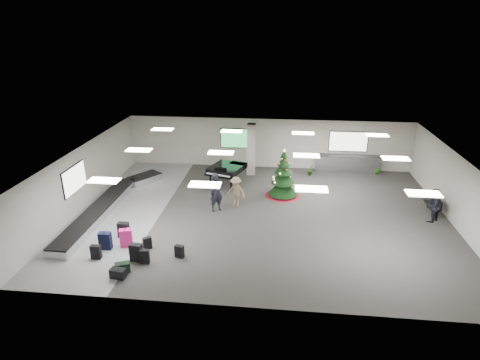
# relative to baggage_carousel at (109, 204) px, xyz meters

# --- Properties ---
(ground) EXTENTS (18.00, 18.00, 0.00)m
(ground) POSITION_rel_baggage_carousel_xyz_m (7.84, 0.08, -0.21)
(ground) COLOR #33312E
(ground) RESTS_ON ground
(room_envelope) EXTENTS (18.02, 14.02, 3.21)m
(room_envelope) POSITION_rel_baggage_carousel_xyz_m (7.46, 0.75, 2.12)
(room_envelope) COLOR beige
(room_envelope) RESTS_ON ground
(baggage_carousel) EXTENTS (2.28, 9.71, 0.43)m
(baggage_carousel) POSITION_rel_baggage_carousel_xyz_m (0.00, 0.00, 0.00)
(baggage_carousel) COLOR silver
(baggage_carousel) RESTS_ON ground
(service_counter) EXTENTS (4.05, 0.65, 1.08)m
(service_counter) POSITION_rel_baggage_carousel_xyz_m (12.84, 6.73, 0.33)
(service_counter) COLOR silver
(service_counter) RESTS_ON ground
(suitcase_0) EXTENTS (0.50, 0.31, 0.77)m
(suitcase_0) POSITION_rel_baggage_carousel_xyz_m (3.10, -4.58, 0.16)
(suitcase_0) COLOR black
(suitcase_0) RESTS_ON ground
(suitcase_1) EXTENTS (0.40, 0.24, 0.61)m
(suitcase_1) POSITION_rel_baggage_carousel_xyz_m (3.47, -4.70, 0.08)
(suitcase_1) COLOR black
(suitcase_1) RESTS_ON ground
(pink_suitcase) EXTENTS (0.57, 0.42, 0.82)m
(pink_suitcase) POSITION_rel_baggage_carousel_xyz_m (2.30, -3.56, 0.19)
(pink_suitcase) COLOR #D41B73
(pink_suitcase) RESTS_ON ground
(suitcase_3) EXTENTS (0.40, 0.36, 0.54)m
(suitcase_3) POSITION_rel_baggage_carousel_xyz_m (3.24, -3.64, 0.05)
(suitcase_3) COLOR black
(suitcase_3) RESTS_ON ground
(navy_suitcase) EXTENTS (0.51, 0.31, 0.78)m
(navy_suitcase) POSITION_rel_baggage_carousel_xyz_m (1.51, -3.85, 0.17)
(navy_suitcase) COLOR black
(navy_suitcase) RESTS_ON ground
(suitcase_5) EXTENTS (0.40, 0.23, 0.61)m
(suitcase_5) POSITION_rel_baggage_carousel_xyz_m (1.43, -4.59, 0.08)
(suitcase_5) COLOR black
(suitcase_5) RESTS_ON ground
(green_duffel) EXTENTS (0.64, 0.49, 0.40)m
(green_duffel) POSITION_rel_baggage_carousel_xyz_m (2.83, -5.38, -0.02)
(green_duffel) COLOR black
(green_duffel) RESTS_ON ground
(suitcase_7) EXTENTS (0.40, 0.29, 0.55)m
(suitcase_7) POSITION_rel_baggage_carousel_xyz_m (4.74, -4.15, 0.05)
(suitcase_7) COLOR black
(suitcase_7) RESTS_ON ground
(suitcase_8) EXTENTS (0.48, 0.28, 0.72)m
(suitcase_8) POSITION_rel_baggage_carousel_xyz_m (1.89, -2.80, 0.14)
(suitcase_8) COLOR black
(suitcase_8) RESTS_ON ground
(black_duffel) EXTENTS (0.60, 0.38, 0.39)m
(black_duffel) POSITION_rel_baggage_carousel_xyz_m (2.81, -5.76, -0.03)
(black_duffel) COLOR black
(black_duffel) RESTS_ON ground
(christmas_tree) EXTENTS (1.90, 1.90, 2.72)m
(christmas_tree) POSITION_rel_baggage_carousel_xyz_m (8.84, 2.53, 0.72)
(christmas_tree) COLOR maroon
(christmas_tree) RESTS_ON ground
(grand_piano) EXTENTS (2.28, 2.61, 1.26)m
(grand_piano) POSITION_rel_baggage_carousel_xyz_m (5.52, 3.93, 0.68)
(grand_piano) COLOR black
(grand_piano) RESTS_ON ground
(bench) EXTENTS (0.46, 1.31, 0.83)m
(bench) POSITION_rel_baggage_carousel_xyz_m (16.37, 1.25, 0.25)
(bench) COLOR black
(bench) RESTS_ON ground
(traveler_a) EXTENTS (0.87, 0.82, 2.00)m
(traveler_a) POSITION_rel_baggage_carousel_xyz_m (5.55, 0.29, 0.79)
(traveler_a) COLOR black
(traveler_a) RESTS_ON ground
(traveler_b) EXTENTS (1.16, 0.87, 1.59)m
(traveler_b) POSITION_rel_baggage_carousel_xyz_m (6.45, 0.95, 0.58)
(traveler_b) COLOR #897454
(traveler_b) RESTS_ON ground
(traveler_bench) EXTENTS (1.02, 1.01, 1.66)m
(traveler_bench) POSITION_rel_baggage_carousel_xyz_m (15.91, 0.23, 0.62)
(traveler_bench) COLOR black
(traveler_bench) RESTS_ON ground
(potted_plant_left) EXTENTS (0.55, 0.54, 0.78)m
(potted_plant_left) POSITION_rel_baggage_carousel_xyz_m (10.53, 5.84, 0.18)
(potted_plant_left) COLOR #163812
(potted_plant_left) RESTS_ON ground
(potted_plant_right) EXTENTS (0.71, 0.71, 0.91)m
(potted_plant_right) POSITION_rel_baggage_carousel_xyz_m (14.67, 6.58, 0.24)
(potted_plant_right) COLOR #163812
(potted_plant_right) RESTS_ON ground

